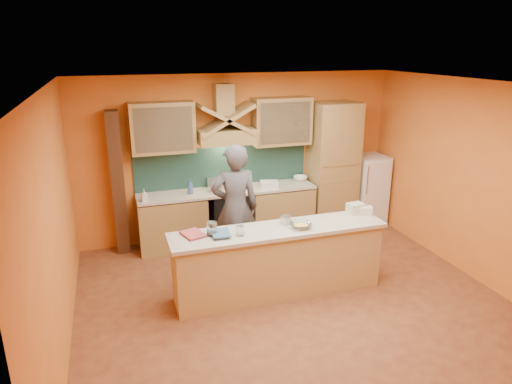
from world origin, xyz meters
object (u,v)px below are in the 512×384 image
object	(u,v)px
fridge	(367,190)
kitchen_scale	(286,221)
stove	(228,216)
person	(235,208)
mixing_bowl	(301,225)

from	to	relation	value
fridge	kitchen_scale	size ratio (longest dim) A/B	11.24
fridge	kitchen_scale	bearing A→B (deg)	-142.68
stove	person	distance (m)	1.15
fridge	person	world-z (taller)	person
stove	kitchen_scale	distance (m)	1.91
person	kitchen_scale	bearing A→B (deg)	128.48
kitchen_scale	person	bearing A→B (deg)	115.94
stove	fridge	world-z (taller)	fridge
mixing_bowl	stove	bearing A→B (deg)	103.73
stove	kitchen_scale	world-z (taller)	kitchen_scale
fridge	mixing_bowl	bearing A→B (deg)	-138.45
stove	kitchen_scale	size ratio (longest dim) A/B	7.78
kitchen_scale	stove	bearing A→B (deg)	94.35
stove	fridge	size ratio (longest dim) A/B	0.69
person	mixing_bowl	world-z (taller)	person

